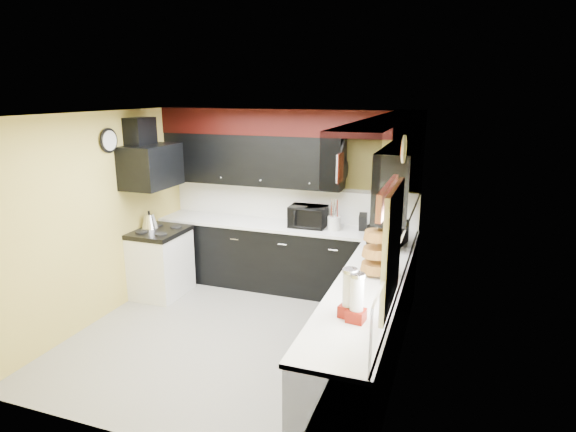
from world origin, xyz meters
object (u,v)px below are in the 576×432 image
object	(u,v)px
knife_block	(363,222)
toaster_oven	(308,216)
microwave	(388,234)
utensil_crock	(334,223)
kettle	(149,221)

from	to	relation	value
knife_block	toaster_oven	bearing A→B (deg)	178.48
microwave	toaster_oven	bearing A→B (deg)	79.90
microwave	utensil_crock	bearing A→B (deg)	73.11
kettle	knife_block	bearing A→B (deg)	15.91
utensil_crock	toaster_oven	bearing A→B (deg)	173.84
utensil_crock	knife_block	xyz separation A→B (m)	(0.36, 0.11, 0.02)
toaster_oven	utensil_crock	bearing A→B (deg)	-7.35
microwave	utensil_crock	distance (m)	0.88
knife_block	kettle	bearing A→B (deg)	-170.63
toaster_oven	kettle	bearing A→B (deg)	-161.52
kettle	utensil_crock	bearing A→B (deg)	15.87
toaster_oven	knife_block	size ratio (longest dim) A/B	2.18
utensil_crock	knife_block	world-z (taller)	knife_block
toaster_oven	microwave	xyz separation A→B (m)	(1.14, -0.46, -0.00)
microwave	knife_block	xyz separation A→B (m)	(-0.40, 0.53, -0.03)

